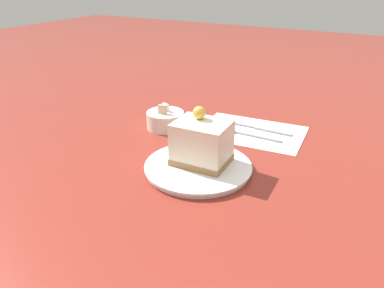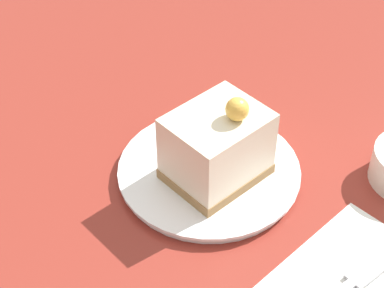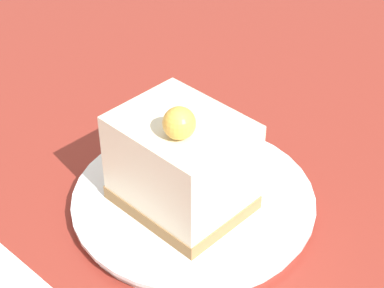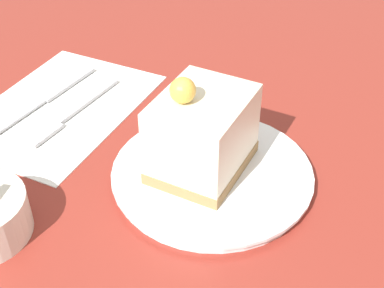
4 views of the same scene
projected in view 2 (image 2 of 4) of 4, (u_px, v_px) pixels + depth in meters
name	position (u px, v px, depth m)	size (l,w,h in m)	color
ground_plane	(213.00, 146.00, 0.80)	(4.00, 4.00, 0.00)	maroon
plate	(209.00, 172.00, 0.76)	(0.22, 0.22, 0.01)	white
cake_slice	(217.00, 146.00, 0.72)	(0.09, 0.11, 0.11)	#9E7547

